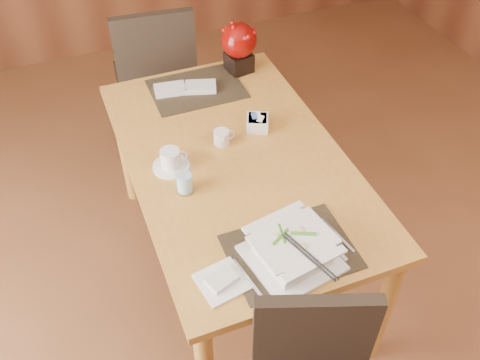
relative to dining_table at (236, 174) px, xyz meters
name	(u,v)px	position (x,y,z in m)	size (l,w,h in m)	color
dining_table	(236,174)	(0.00, 0.00, 0.00)	(0.90, 1.50, 0.75)	#C28636
placemat_near	(291,251)	(0.00, -0.55, 0.10)	(0.45, 0.33, 0.01)	black
placemat_far	(197,89)	(0.00, 0.55, 0.10)	(0.45, 0.33, 0.01)	black
soup_setting	(292,250)	(-0.01, -0.58, 0.16)	(0.34, 0.34, 0.12)	white
coffee_cup	(171,160)	(-0.28, 0.04, 0.14)	(0.16, 0.16, 0.09)	white
water_glass	(184,176)	(-0.26, -0.11, 0.18)	(0.07, 0.07, 0.16)	silver
creamer_jug	(221,137)	(-0.02, 0.11, 0.13)	(0.09, 0.09, 0.06)	white
sugar_caddy	(257,123)	(0.16, 0.16, 0.13)	(0.10, 0.10, 0.06)	white
berry_decor	(239,45)	(0.26, 0.63, 0.25)	(0.18, 0.18, 0.26)	black
napkins_far	(188,88)	(-0.05, 0.55, 0.12)	(0.30, 0.11, 0.03)	silver
bread_plate	(222,282)	(-0.28, -0.59, 0.10)	(0.16, 0.16, 0.01)	white
far_chair	(156,74)	(-0.10, 1.06, -0.09)	(0.51, 0.51, 0.99)	black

